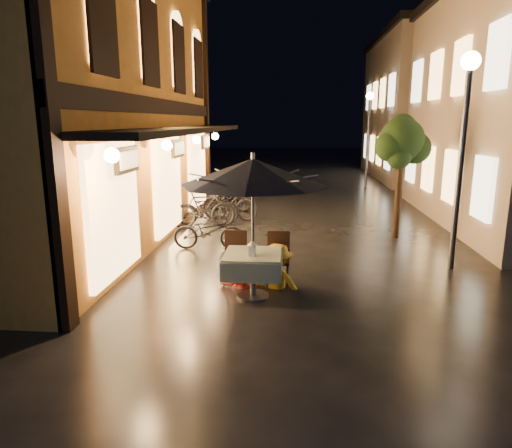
# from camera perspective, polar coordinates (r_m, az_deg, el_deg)

# --- Properties ---
(ground) EXTENTS (90.00, 90.00, 0.00)m
(ground) POSITION_cam_1_polar(r_m,az_deg,el_deg) (7.84, 6.23, -9.49)
(ground) COLOR black
(ground) RESTS_ON ground
(west_building) EXTENTS (5.90, 11.40, 7.40)m
(west_building) POSITION_cam_1_polar(r_m,az_deg,el_deg) (12.56, -21.87, 15.31)
(west_building) COLOR orange
(west_building) RESTS_ON ground
(east_building_far) EXTENTS (7.30, 10.30, 7.30)m
(east_building_far) POSITION_cam_1_polar(r_m,az_deg,el_deg) (26.41, 22.59, 13.31)
(east_building_far) COLOR #AE9C8B
(east_building_far) RESTS_ON ground
(street_tree) EXTENTS (1.43, 1.20, 3.15)m
(street_tree) POSITION_cam_1_polar(r_m,az_deg,el_deg) (12.07, 17.80, 9.60)
(street_tree) COLOR black
(street_tree) RESTS_ON ground
(streetlamp_near) EXTENTS (0.36, 0.36, 4.23)m
(streetlamp_near) POSITION_cam_1_polar(r_m,az_deg,el_deg) (9.80, 24.63, 11.39)
(streetlamp_near) COLOR #59595E
(streetlamp_near) RESTS_ON ground
(streetlamp_far) EXTENTS (0.36, 0.36, 4.23)m
(streetlamp_far) POSITION_cam_1_polar(r_m,az_deg,el_deg) (21.50, 13.90, 12.27)
(streetlamp_far) COLOR #59595E
(streetlamp_far) RESTS_ON ground
(cafe_table) EXTENTS (0.99, 0.99, 0.78)m
(cafe_table) POSITION_cam_1_polar(r_m,az_deg,el_deg) (7.76, -0.39, -5.04)
(cafe_table) COLOR #59595E
(cafe_table) RESTS_ON ground
(patio_umbrella) EXTENTS (2.42, 2.42, 2.46)m
(patio_umbrella) POSITION_cam_1_polar(r_m,az_deg,el_deg) (7.43, -0.41, 6.50)
(patio_umbrella) COLOR #59595E
(patio_umbrella) RESTS_ON ground
(cafe_chair_left) EXTENTS (0.42, 0.42, 0.97)m
(cafe_chair_left) POSITION_cam_1_polar(r_m,az_deg,el_deg) (8.52, -2.61, -3.77)
(cafe_chair_left) COLOR black
(cafe_chair_left) RESTS_ON ground
(cafe_chair_right) EXTENTS (0.42, 0.42, 0.97)m
(cafe_chair_right) POSITION_cam_1_polar(r_m,az_deg,el_deg) (8.45, 2.79, -3.90)
(cafe_chair_right) COLOR black
(cafe_chair_right) RESTS_ON ground
(table_lantern) EXTENTS (0.16, 0.16, 0.25)m
(table_lantern) POSITION_cam_1_polar(r_m,az_deg,el_deg) (7.53, -0.49, -2.97)
(table_lantern) COLOR white
(table_lantern) RESTS_ON cafe_table
(person_orange) EXTENTS (0.84, 0.74, 1.43)m
(person_orange) POSITION_cam_1_polar(r_m,az_deg,el_deg) (8.30, -2.34, -2.92)
(person_orange) COLOR #F53F2F
(person_orange) RESTS_ON ground
(person_yellow) EXTENTS (1.11, 0.79, 1.55)m
(person_yellow) POSITION_cam_1_polar(r_m,az_deg,el_deg) (8.21, 2.74, -2.68)
(person_yellow) COLOR yellow
(person_yellow) RESTS_ON ground
(bicycle_0) EXTENTS (1.67, 0.64, 0.87)m
(bicycle_0) POSITION_cam_1_polar(r_m,az_deg,el_deg) (10.74, -5.95, -0.91)
(bicycle_0) COLOR black
(bicycle_0) RESTS_ON ground
(bicycle_1) EXTENTS (1.88, 1.00, 1.09)m
(bicycle_1) POSITION_cam_1_polar(r_m,az_deg,el_deg) (12.91, -6.59, 1.89)
(bicycle_1) COLOR black
(bicycle_1) RESTS_ON ground
(bicycle_2) EXTENTS (1.94, 1.14, 0.97)m
(bicycle_2) POSITION_cam_1_polar(r_m,az_deg,el_deg) (13.38, -6.01, 2.02)
(bicycle_2) COLOR black
(bicycle_2) RESTS_ON ground
(bicycle_3) EXTENTS (1.85, 0.86, 1.07)m
(bicycle_3) POSITION_cam_1_polar(r_m,az_deg,el_deg) (13.90, -3.34, 2.68)
(bicycle_3) COLOR black
(bicycle_3) RESTS_ON ground
(bicycle_4) EXTENTS (1.59, 0.76, 0.80)m
(bicycle_4) POSITION_cam_1_polar(r_m,az_deg,el_deg) (15.47, -3.53, 3.20)
(bicycle_4) COLOR black
(bicycle_4) RESTS_ON ground
(bicycle_5) EXTENTS (1.64, 0.94, 0.95)m
(bicycle_5) POSITION_cam_1_polar(r_m,az_deg,el_deg) (15.45, -3.27, 3.47)
(bicycle_5) COLOR black
(bicycle_5) RESTS_ON ground
(bicycle_6) EXTENTS (1.94, 0.75, 1.01)m
(bicycle_6) POSITION_cam_1_polar(r_m,az_deg,el_deg) (17.26, -3.66, 4.54)
(bicycle_6) COLOR black
(bicycle_6) RESTS_ON ground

